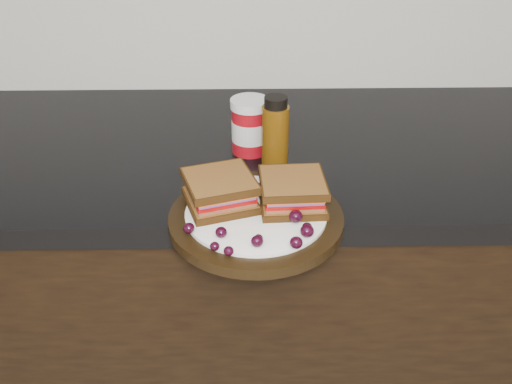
% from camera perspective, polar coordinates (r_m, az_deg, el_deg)
% --- Properties ---
extents(base_cabinets, '(3.96, 0.58, 0.86)m').
position_cam_1_polar(base_cabinets, '(1.45, -7.21, -12.00)').
color(base_cabinets, black).
rests_on(base_cabinets, ground_plane).
extents(countertop, '(3.98, 0.60, 0.04)m').
position_cam_1_polar(countertop, '(1.19, -8.64, 3.93)').
color(countertop, black).
rests_on(countertop, base_cabinets).
extents(plate, '(0.28, 0.28, 0.02)m').
position_cam_1_polar(plate, '(0.91, 0.00, -2.72)').
color(plate, black).
rests_on(plate, countertop).
extents(sandwich_left, '(0.13, 0.13, 0.05)m').
position_cam_1_polar(sandwich_left, '(0.91, -3.61, 0.13)').
color(sandwich_left, brown).
rests_on(sandwich_left, plate).
extents(sandwich_right, '(0.11, 0.11, 0.05)m').
position_cam_1_polar(sandwich_right, '(0.91, 3.67, 0.01)').
color(sandwich_right, brown).
rests_on(sandwich_right, plate).
extents(grape_0, '(0.02, 0.02, 0.02)m').
position_cam_1_polar(grape_0, '(0.86, -6.72, -3.60)').
color(grape_0, black).
rests_on(grape_0, plate).
extents(grape_1, '(0.02, 0.02, 0.02)m').
position_cam_1_polar(grape_1, '(0.85, -3.51, -4.04)').
color(grape_1, black).
rests_on(grape_1, plate).
extents(grape_2, '(0.01, 0.01, 0.01)m').
position_cam_1_polar(grape_2, '(0.82, -4.15, -5.43)').
color(grape_2, black).
rests_on(grape_2, plate).
extents(grape_3, '(0.02, 0.02, 0.01)m').
position_cam_1_polar(grape_3, '(0.81, -2.75, -5.91)').
color(grape_3, black).
rests_on(grape_3, plate).
extents(grape_4, '(0.02, 0.02, 0.02)m').
position_cam_1_polar(grape_4, '(0.83, 0.11, -4.94)').
color(grape_4, black).
rests_on(grape_4, plate).
extents(grape_5, '(0.01, 0.01, 0.01)m').
position_cam_1_polar(grape_5, '(0.84, 0.25, -4.68)').
color(grape_5, black).
rests_on(grape_5, plate).
extents(grape_6, '(0.02, 0.02, 0.02)m').
position_cam_1_polar(grape_6, '(0.83, 4.04, -5.07)').
color(grape_6, black).
rests_on(grape_6, plate).
extents(grape_7, '(0.02, 0.02, 0.02)m').
position_cam_1_polar(grape_7, '(0.85, 5.13, -3.91)').
color(grape_7, black).
rests_on(grape_7, plate).
extents(grape_8, '(0.02, 0.02, 0.01)m').
position_cam_1_polar(grape_8, '(0.86, 5.12, -3.52)').
color(grape_8, black).
rests_on(grape_8, plate).
extents(grape_9, '(0.02, 0.02, 0.02)m').
position_cam_1_polar(grape_9, '(0.88, 4.00, -2.45)').
color(grape_9, black).
rests_on(grape_9, plate).
extents(grape_10, '(0.02, 0.02, 0.02)m').
position_cam_1_polar(grape_10, '(0.93, 5.43, -0.51)').
color(grape_10, black).
rests_on(grape_10, plate).
extents(grape_11, '(0.02, 0.02, 0.01)m').
position_cam_1_polar(grape_11, '(0.93, 3.04, -0.65)').
color(grape_11, black).
rests_on(grape_11, plate).
extents(grape_12, '(0.02, 0.02, 0.02)m').
position_cam_1_polar(grape_12, '(0.95, 2.89, 0.24)').
color(grape_12, black).
rests_on(grape_12, plate).
extents(grape_13, '(0.02, 0.02, 0.01)m').
position_cam_1_polar(grape_13, '(0.94, -3.99, -0.13)').
color(grape_13, black).
rests_on(grape_13, plate).
extents(grape_14, '(0.02, 0.02, 0.01)m').
position_cam_1_polar(grape_14, '(0.92, -5.72, -1.01)').
color(grape_14, black).
rests_on(grape_14, plate).
extents(grape_15, '(0.02, 0.02, 0.02)m').
position_cam_1_polar(grape_15, '(0.89, -4.68, -2.06)').
color(grape_15, black).
rests_on(grape_15, plate).
extents(grape_16, '(0.02, 0.02, 0.02)m').
position_cam_1_polar(grape_16, '(0.94, -4.27, -0.09)').
color(grape_16, black).
rests_on(grape_16, plate).
extents(grape_17, '(0.02, 0.02, 0.02)m').
position_cam_1_polar(grape_17, '(0.92, -4.27, -0.83)').
color(grape_17, black).
rests_on(grape_17, plate).
extents(grape_18, '(0.02, 0.02, 0.02)m').
position_cam_1_polar(grape_18, '(0.90, -5.15, -1.47)').
color(grape_18, black).
rests_on(grape_18, plate).
extents(condiment_jar, '(0.09, 0.09, 0.11)m').
position_cam_1_polar(condiment_jar, '(1.11, -0.61, 6.62)').
color(condiment_jar, '#9C0B14').
rests_on(condiment_jar, countertop).
extents(oil_bottle, '(0.06, 0.06, 0.14)m').
position_cam_1_polar(oil_bottle, '(1.05, 1.93, 5.94)').
color(oil_bottle, '#553208').
rests_on(oil_bottle, countertop).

